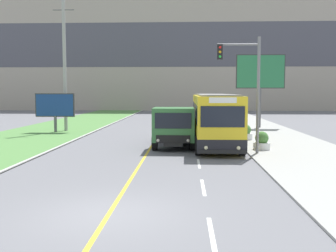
{
  "coord_description": "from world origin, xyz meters",
  "views": [
    {
      "loc": [
        2.12,
        -10.53,
        3.38
      ],
      "look_at": [
        1.1,
        12.09,
        1.4
      ],
      "focal_mm": 42.0,
      "sensor_mm": 36.0,
      "label": 1
    }
  ],
  "objects_px": {
    "billboard_large": "(260,74)",
    "planter_round_near": "(262,142)",
    "planter_round_far": "(231,123)",
    "city_bus": "(214,119)",
    "dump_truck": "(174,127)",
    "planter_round_third": "(239,127)",
    "traffic_light_mast": "(247,80)",
    "billboard_small": "(55,106)",
    "car_distant": "(182,117)",
    "utility_pole_far": "(65,62)",
    "planter_round_second": "(245,133)"
  },
  "relations": [
    {
      "from": "billboard_large",
      "to": "planter_round_near",
      "type": "relative_size",
      "value": 6.51
    },
    {
      "from": "planter_round_far",
      "to": "city_bus",
      "type": "bearing_deg",
      "value": -102.01
    },
    {
      "from": "dump_truck",
      "to": "planter_round_third",
      "type": "relative_size",
      "value": 5.87
    },
    {
      "from": "city_bus",
      "to": "billboard_large",
      "type": "distance_m",
      "value": 12.66
    },
    {
      "from": "traffic_light_mast",
      "to": "planter_round_third",
      "type": "bearing_deg",
      "value": 84.01
    },
    {
      "from": "city_bus",
      "to": "planter_round_far",
      "type": "xyz_separation_m",
      "value": [
        2.33,
        10.96,
        -1.1
      ]
    },
    {
      "from": "planter_round_far",
      "to": "billboard_small",
      "type": "bearing_deg",
      "value": -163.61
    },
    {
      "from": "traffic_light_mast",
      "to": "planter_round_third",
      "type": "relative_size",
      "value": 5.62
    },
    {
      "from": "car_distant",
      "to": "traffic_light_mast",
      "type": "relative_size",
      "value": 0.69
    },
    {
      "from": "planter_round_near",
      "to": "planter_round_third",
      "type": "bearing_deg",
      "value": 90.01
    },
    {
      "from": "billboard_large",
      "to": "billboard_small",
      "type": "bearing_deg",
      "value": -165.46
    },
    {
      "from": "utility_pole_far",
      "to": "planter_round_second",
      "type": "bearing_deg",
      "value": -22.9
    },
    {
      "from": "utility_pole_far",
      "to": "planter_round_second",
      "type": "xyz_separation_m",
      "value": [
        14.44,
        -6.1,
        -5.33
      ]
    },
    {
      "from": "utility_pole_far",
      "to": "planter_round_near",
      "type": "xyz_separation_m",
      "value": [
        14.66,
        -10.75,
        -5.33
      ]
    },
    {
      "from": "city_bus",
      "to": "planter_round_second",
      "type": "distance_m",
      "value": 3.03
    },
    {
      "from": "traffic_light_mast",
      "to": "billboard_small",
      "type": "distance_m",
      "value": 17.87
    },
    {
      "from": "car_distant",
      "to": "billboard_large",
      "type": "height_order",
      "value": "billboard_large"
    },
    {
      "from": "city_bus",
      "to": "dump_truck",
      "type": "relative_size",
      "value": 1.82
    },
    {
      "from": "dump_truck",
      "to": "billboard_small",
      "type": "bearing_deg",
      "value": 140.07
    },
    {
      "from": "car_distant",
      "to": "planter_round_second",
      "type": "xyz_separation_m",
      "value": [
        4.52,
        -14.12,
        -0.15
      ]
    },
    {
      "from": "city_bus",
      "to": "planter_round_third",
      "type": "relative_size",
      "value": 10.71
    },
    {
      "from": "traffic_light_mast",
      "to": "billboard_small",
      "type": "relative_size",
      "value": 1.93
    },
    {
      "from": "billboard_small",
      "to": "city_bus",
      "type": "bearing_deg",
      "value": -27.35
    },
    {
      "from": "car_distant",
      "to": "billboard_small",
      "type": "bearing_deg",
      "value": -138.56
    },
    {
      "from": "traffic_light_mast",
      "to": "billboard_small",
      "type": "height_order",
      "value": "traffic_light_mast"
    },
    {
      "from": "dump_truck",
      "to": "planter_round_near",
      "type": "bearing_deg",
      "value": -12.02
    },
    {
      "from": "dump_truck",
      "to": "traffic_light_mast",
      "type": "bearing_deg",
      "value": -31.52
    },
    {
      "from": "billboard_large",
      "to": "city_bus",
      "type": "bearing_deg",
      "value": -114.22
    },
    {
      "from": "car_distant",
      "to": "utility_pole_far",
      "type": "distance_m",
      "value": 13.77
    },
    {
      "from": "billboard_small",
      "to": "planter_round_far",
      "type": "xyz_separation_m",
      "value": [
        14.99,
        4.41,
        -1.66
      ]
    },
    {
      "from": "car_distant",
      "to": "planter_round_near",
      "type": "height_order",
      "value": "car_distant"
    },
    {
      "from": "planter_round_near",
      "to": "planter_round_third",
      "type": "distance_m",
      "value": 9.31
    },
    {
      "from": "dump_truck",
      "to": "billboard_large",
      "type": "xyz_separation_m",
      "value": [
        7.54,
        13.06,
        3.76
      ]
    },
    {
      "from": "planter_round_near",
      "to": "planter_round_far",
      "type": "bearing_deg",
      "value": 90.76
    },
    {
      "from": "billboard_small",
      "to": "planter_round_second",
      "type": "distance_m",
      "value": 15.83
    },
    {
      "from": "billboard_small",
      "to": "planter_round_near",
      "type": "xyz_separation_m",
      "value": [
        15.18,
        -9.55,
        -1.66
      ]
    },
    {
      "from": "dump_truck",
      "to": "traffic_light_mast",
      "type": "height_order",
      "value": "traffic_light_mast"
    },
    {
      "from": "car_distant",
      "to": "planter_round_second",
      "type": "distance_m",
      "value": 14.82
    },
    {
      "from": "billboard_small",
      "to": "planter_round_third",
      "type": "bearing_deg",
      "value": -0.93
    },
    {
      "from": "dump_truck",
      "to": "traffic_light_mast",
      "type": "xyz_separation_m",
      "value": [
        3.93,
        -2.41,
        2.73
      ]
    },
    {
      "from": "city_bus",
      "to": "car_distant",
      "type": "distance_m",
      "value": 15.95
    },
    {
      "from": "traffic_light_mast",
      "to": "billboard_large",
      "type": "relative_size",
      "value": 0.93
    },
    {
      "from": "car_distant",
      "to": "planter_round_near",
      "type": "distance_m",
      "value": 19.36
    },
    {
      "from": "billboard_large",
      "to": "car_distant",
      "type": "bearing_deg",
      "value": 147.32
    },
    {
      "from": "utility_pole_far",
      "to": "planter_round_third",
      "type": "distance_m",
      "value": 15.66
    },
    {
      "from": "dump_truck",
      "to": "car_distant",
      "type": "relative_size",
      "value": 1.52
    },
    {
      "from": "billboard_large",
      "to": "planter_round_third",
      "type": "relative_size",
      "value": 6.08
    },
    {
      "from": "traffic_light_mast",
      "to": "billboard_large",
      "type": "height_order",
      "value": "billboard_large"
    },
    {
      "from": "billboard_large",
      "to": "planter_round_far",
      "type": "bearing_deg",
      "value": -176.29
    },
    {
      "from": "billboard_large",
      "to": "planter_round_far",
      "type": "height_order",
      "value": "billboard_large"
    }
  ]
}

